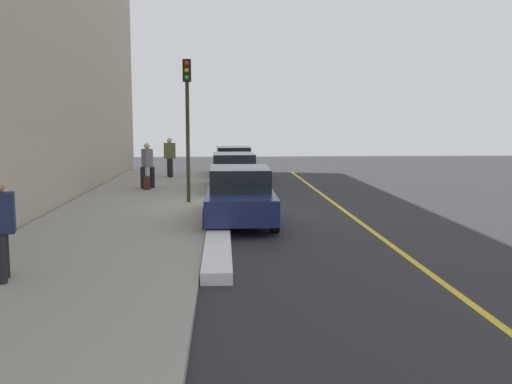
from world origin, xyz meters
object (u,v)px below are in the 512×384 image
Objects in this scene: parked_car_black at (233,162)px; traffic_light_pole at (187,107)px; pedestrian_navy_coat at (0,227)px; rolling_suitcase at (147,183)px; parked_car_navy at (240,195)px; pedestrian_grey_coat at (147,164)px; pedestrian_olive_coat at (170,156)px; parked_car_silver at (234,173)px.

traffic_light_pole is (9.71, -1.64, 2.47)m from parked_car_black.
rolling_suitcase is (-12.70, 0.73, -0.64)m from pedestrian_navy_coat.
traffic_light_pole is at bearing 164.39° from pedestrian_navy_coat.
pedestrian_navy_coat is (6.07, -4.13, 0.29)m from parked_car_navy.
rolling_suitcase is at bearing 3.87° from pedestrian_grey_coat.
pedestrian_olive_coat is at bearing -165.69° from parked_car_navy.
traffic_light_pole is at bearing -152.31° from parked_car_navy.
traffic_light_pole is (-3.03, -1.59, 2.47)m from parked_car_navy.
parked_car_silver and parked_car_navy have the same top height.
pedestrian_olive_coat reaches higher than parked_car_navy.
pedestrian_navy_coat is (13.16, -0.70, -0.05)m from pedestrian_grey_coat.
parked_car_silver is at bearing 94.43° from rolling_suitcase.
pedestrian_navy_coat is at bearing -3.29° from rolling_suitcase.
pedestrian_olive_coat is (-17.69, 1.17, 0.09)m from pedestrian_navy_coat.
parked_car_navy is (6.89, 0.04, -0.00)m from parked_car_silver.
parked_car_navy is at bearing 0.35° from parked_car_silver.
traffic_light_pole reaches higher than pedestrian_navy_coat.
pedestrian_grey_coat is at bearing -154.18° from parked_car_navy.
parked_car_black is 5.28× the size of rolling_suitcase.
parked_car_silver is 13.59m from pedestrian_navy_coat.
parked_car_black is 2.49× the size of pedestrian_olive_coat.
pedestrian_olive_coat reaches higher than rolling_suitcase.
parked_car_black is 2.72× the size of pedestrian_navy_coat.
pedestrian_olive_coat is at bearing -69.57° from parked_car_black.
pedestrian_grey_coat is at bearing -93.38° from parked_car_silver.
parked_car_black is 19.28m from pedestrian_navy_coat.
rolling_suitcase is (4.99, -0.44, -0.73)m from pedestrian_olive_coat.
pedestrian_grey_coat is at bearing -155.60° from traffic_light_pole.
traffic_light_pole is at bearing -21.80° from parked_car_silver.
parked_car_navy is at bearing 27.15° from rolling_suitcase.
pedestrian_grey_coat is 2.04× the size of rolling_suitcase.
parked_car_black is at bearing 167.47° from pedestrian_navy_coat.
pedestrian_grey_coat is at bearing -5.90° from pedestrian_olive_coat.
parked_car_black is 6.65m from pedestrian_grey_coat.
parked_car_silver is at bearing 86.62° from pedestrian_grey_coat.
traffic_light_pole reaches higher than parked_car_navy.
rolling_suitcase is (6.11, -3.45, -0.35)m from parked_car_black.
pedestrian_navy_coat is at bearing -17.50° from parked_car_silver.
pedestrian_grey_coat is 0.96× the size of pedestrian_olive_coat.
pedestrian_grey_coat reaches higher than parked_car_silver.
parked_car_silver is at bearing -179.65° from parked_car_navy.
pedestrian_grey_coat reaches higher than rolling_suitcase.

